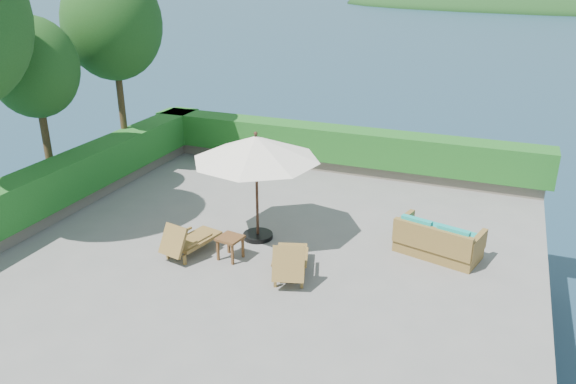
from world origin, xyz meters
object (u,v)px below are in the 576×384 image
at_px(lounge_right, 290,260).
at_px(patio_umbrella, 256,149).
at_px(wicker_loveseat, 437,242).
at_px(side_table, 230,241).
at_px(lounge_left, 188,240).

bearing_deg(lounge_right, patio_umbrella, 117.45).
height_order(lounge_right, wicker_loveseat, lounge_right).
distance_m(patio_umbrella, lounge_right, 2.63).
height_order(side_table, wicker_loveseat, wicker_loveseat).
relative_size(lounge_left, side_table, 2.73).
bearing_deg(wicker_loveseat, lounge_right, -128.04).
height_order(lounge_left, side_table, lounge_left).
relative_size(side_table, wicker_loveseat, 0.29).
bearing_deg(lounge_left, side_table, 21.60).
relative_size(lounge_right, wicker_loveseat, 0.84).
bearing_deg(side_table, patio_umbrella, 83.16).
distance_m(lounge_left, lounge_right, 2.42).
height_order(patio_umbrella, lounge_right, patio_umbrella).
relative_size(patio_umbrella, wicker_loveseat, 1.71).
bearing_deg(lounge_left, lounge_right, 10.56).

